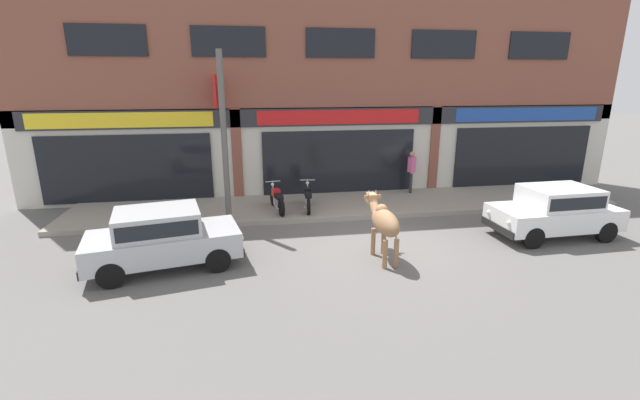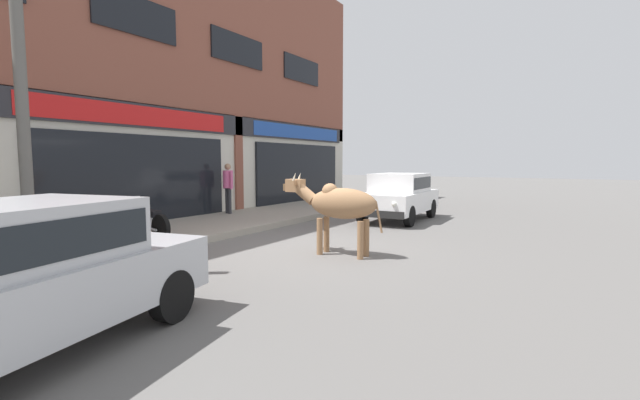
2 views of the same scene
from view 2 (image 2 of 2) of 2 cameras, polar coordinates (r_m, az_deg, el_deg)
name	(u,v)px [view 2 (image 2 of 2)]	position (r m, az deg, el deg)	size (l,w,h in m)	color
ground_plane	(305,249)	(9.05, -1.96, -6.51)	(90.00, 90.00, 0.00)	#605E5B
sidewalk	(183,230)	(11.50, -17.84, -3.84)	(19.00, 3.10, 0.17)	gray
shop_building	(131,62)	(13.06, -23.84, 16.45)	(23.00, 1.40, 9.40)	brown
cow	(338,204)	(8.33, 2.45, -0.53)	(0.59, 2.15, 1.61)	#936B47
car_0	(399,194)	(13.56, 10.51, 0.77)	(3.66, 1.71, 1.46)	black
car_1	(21,271)	(4.88, -34.99, -7.80)	(3.81, 2.26, 1.46)	black
motorcycle_0	(99,226)	(9.52, -27.42, -3.14)	(0.54, 1.80, 0.88)	black
motorcycle_1	(144,220)	(10.11, -22.40, -2.50)	(0.53, 1.81, 0.88)	black
pedestrian	(228,183)	(13.97, -12.17, 2.25)	(0.32, 0.48, 1.60)	#2D2D33
utility_pole	(22,104)	(8.12, -34.93, 10.40)	(0.18, 0.18, 5.07)	#595651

